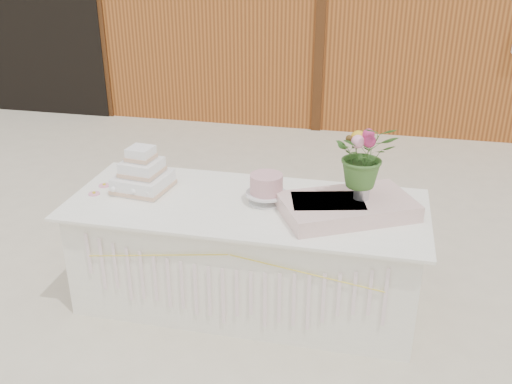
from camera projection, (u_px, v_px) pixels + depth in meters
ground at (247, 299)px, 4.14m from camera, size 80.00×80.00×0.00m
cake_table at (246, 253)px, 3.97m from camera, size 2.40×1.00×0.77m
wedding_cake at (143, 176)px, 3.97m from camera, size 0.39×0.39×0.32m
pink_cake_stand at (266, 187)px, 3.79m from camera, size 0.28×0.28×0.20m
satin_runner at (347, 207)px, 3.65m from camera, size 0.96×0.81×0.10m
flower_vase at (362, 188)px, 3.62m from camera, size 0.10×0.10×0.14m
bouquet at (365, 147)px, 3.50m from camera, size 0.44×0.39×0.42m
loose_flowers at (107, 187)px, 4.04m from camera, size 0.27×0.41×0.02m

